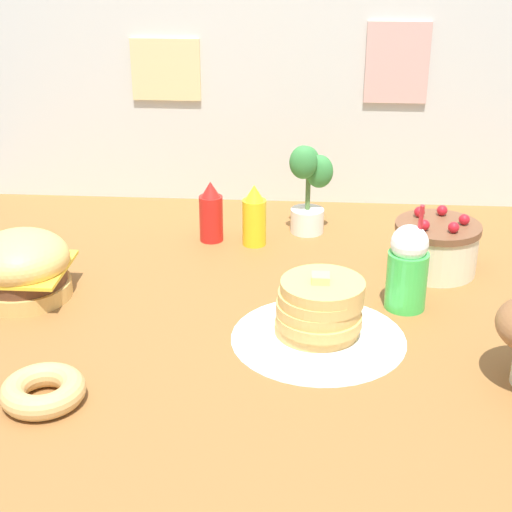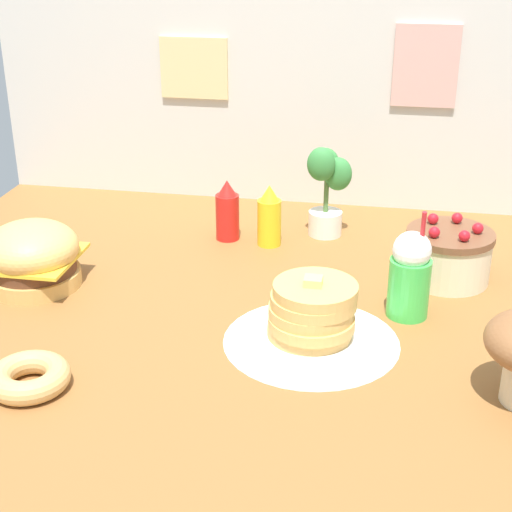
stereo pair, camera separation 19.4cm
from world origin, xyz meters
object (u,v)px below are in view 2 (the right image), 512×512
(mustard_bottle, at_px, (269,217))
(donut_pink_glaze, at_px, (29,377))
(layer_cake, at_px, (448,255))
(burger, at_px, (32,256))
(ketchup_bottle, at_px, (227,212))
(pancake_stack, at_px, (312,316))
(potted_plant, at_px, (327,187))
(cream_soda_cup, at_px, (410,275))

(mustard_bottle, bearing_deg, donut_pink_glaze, -113.66)
(layer_cake, bearing_deg, mustard_bottle, 163.75)
(burger, height_order, ketchup_bottle, ketchup_bottle)
(burger, xyz_separation_m, donut_pink_glaze, (0.20, -0.47, -0.06))
(layer_cake, bearing_deg, donut_pink_glaze, -141.84)
(ketchup_bottle, height_order, mustard_bottle, same)
(pancake_stack, bearing_deg, layer_cake, 51.13)
(burger, xyz_separation_m, potted_plant, (0.74, 0.50, 0.07))
(donut_pink_glaze, bearing_deg, potted_plant, 61.04)
(burger, distance_m, donut_pink_glaze, 0.51)
(burger, xyz_separation_m, mustard_bottle, (0.58, 0.39, 0.00))
(pancake_stack, distance_m, mustard_bottle, 0.59)
(ketchup_bottle, xyz_separation_m, donut_pink_glaze, (-0.24, -0.88, -0.06))
(potted_plant, bearing_deg, layer_cake, -36.21)
(burger, height_order, potted_plant, potted_plant)
(donut_pink_glaze, bearing_deg, layer_cake, 38.16)
(cream_soda_cup, relative_size, donut_pink_glaze, 1.61)
(layer_cake, distance_m, donut_pink_glaze, 1.15)
(layer_cake, relative_size, donut_pink_glaze, 1.34)
(ketchup_bottle, height_order, cream_soda_cup, cream_soda_cup)
(ketchup_bottle, distance_m, donut_pink_glaze, 0.92)
(burger, xyz_separation_m, cream_soda_cup, (1.00, 0.01, 0.03))
(pancake_stack, relative_size, potted_plant, 1.11)
(mustard_bottle, height_order, donut_pink_glaze, mustard_bottle)
(layer_cake, bearing_deg, pancake_stack, -128.87)
(donut_pink_glaze, bearing_deg, pancake_stack, 27.70)
(burger, relative_size, donut_pink_glaze, 1.43)
(mustard_bottle, height_order, potted_plant, potted_plant)
(burger, height_order, pancake_stack, burger)
(pancake_stack, height_order, layer_cake, layer_cake)
(donut_pink_glaze, bearing_deg, mustard_bottle, 66.34)
(pancake_stack, distance_m, donut_pink_glaze, 0.65)
(cream_soda_cup, bearing_deg, mustard_bottle, 137.60)
(burger, bearing_deg, donut_pink_glaze, -66.45)
(layer_cake, bearing_deg, ketchup_bottle, 165.15)
(cream_soda_cup, distance_m, potted_plant, 0.56)
(mustard_bottle, distance_m, potted_plant, 0.21)
(cream_soda_cup, bearing_deg, pancake_stack, -141.15)
(pancake_stack, xyz_separation_m, donut_pink_glaze, (-0.57, -0.30, -0.04))
(ketchup_bottle, bearing_deg, donut_pink_glaze, -105.38)
(burger, distance_m, pancake_stack, 0.79)
(burger, relative_size, layer_cake, 1.06)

